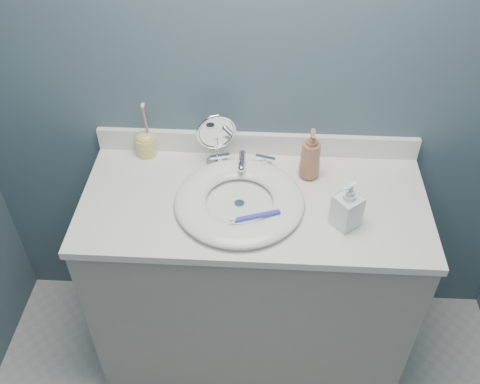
# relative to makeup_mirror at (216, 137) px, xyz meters

# --- Properties ---
(back_wall) EXTENTS (2.20, 0.02, 2.40)m
(back_wall) POSITION_rel_makeup_mirror_xyz_m (0.15, 0.08, 0.20)
(back_wall) COLOR #455C68
(back_wall) RESTS_ON ground
(vanity_cabinet) EXTENTS (1.20, 0.55, 0.85)m
(vanity_cabinet) POSITION_rel_makeup_mirror_xyz_m (0.15, -0.19, -0.57)
(vanity_cabinet) COLOR #A19D93
(vanity_cabinet) RESTS_ON ground
(countertop) EXTENTS (1.22, 0.57, 0.03)m
(countertop) POSITION_rel_makeup_mirror_xyz_m (0.15, -0.19, -0.13)
(countertop) COLOR white
(countertop) RESTS_ON vanity_cabinet
(backsplash) EXTENTS (1.22, 0.02, 0.09)m
(backsplash) POSITION_rel_makeup_mirror_xyz_m (0.15, 0.07, -0.07)
(backsplash) COLOR white
(backsplash) RESTS_ON countertop
(basin) EXTENTS (0.45, 0.45, 0.04)m
(basin) POSITION_rel_makeup_mirror_xyz_m (0.10, -0.22, -0.10)
(basin) COLOR white
(basin) RESTS_ON countertop
(drain) EXTENTS (0.04, 0.04, 0.01)m
(drain) POSITION_rel_makeup_mirror_xyz_m (0.10, -0.22, -0.12)
(drain) COLOR silver
(drain) RESTS_ON countertop
(faucet) EXTENTS (0.25, 0.13, 0.07)m
(faucet) POSITION_rel_makeup_mirror_xyz_m (0.10, -0.03, -0.09)
(faucet) COLOR silver
(faucet) RESTS_ON countertop
(makeup_mirror) EXTENTS (0.14, 0.08, 0.22)m
(makeup_mirror) POSITION_rel_makeup_mirror_xyz_m (0.00, 0.00, 0.00)
(makeup_mirror) COLOR silver
(makeup_mirror) RESTS_ON countertop
(soap_bottle_amber) EXTENTS (0.08, 0.08, 0.20)m
(soap_bottle_amber) POSITION_rel_makeup_mirror_xyz_m (0.34, -0.06, -0.02)
(soap_bottle_amber) COLOR #9C6546
(soap_bottle_amber) RESTS_ON countertop
(soap_bottle_clear) EXTENTS (0.11, 0.11, 0.18)m
(soap_bottle_clear) POSITION_rel_makeup_mirror_xyz_m (0.45, -0.30, -0.03)
(soap_bottle_clear) COLOR white
(soap_bottle_clear) RESTS_ON countertop
(toothbrush_holder) EXTENTS (0.08, 0.08, 0.23)m
(toothbrush_holder) POSITION_rel_makeup_mirror_xyz_m (-0.28, 0.04, -0.07)
(toothbrush_holder) COLOR #DCCF6E
(toothbrush_holder) RESTS_ON countertop
(toothbrush_lying) EXTENTS (0.17, 0.07, 0.02)m
(toothbrush_lying) POSITION_rel_makeup_mirror_xyz_m (0.15, -0.32, -0.08)
(toothbrush_lying) COLOR #363DC1
(toothbrush_lying) RESTS_ON basin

